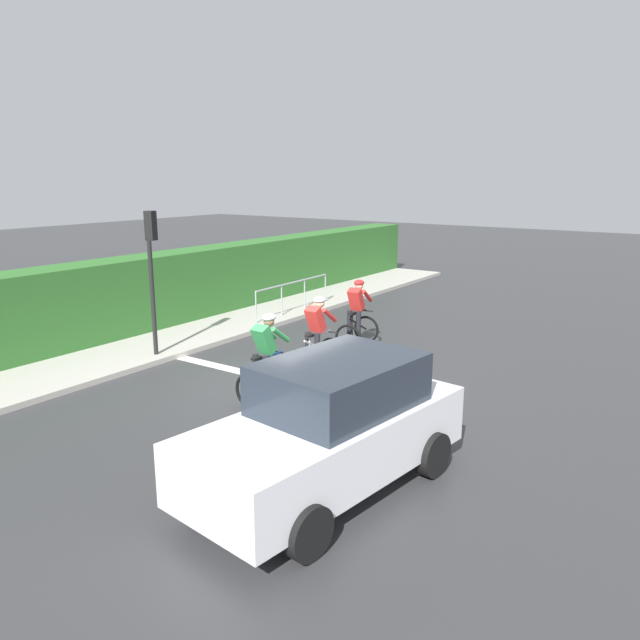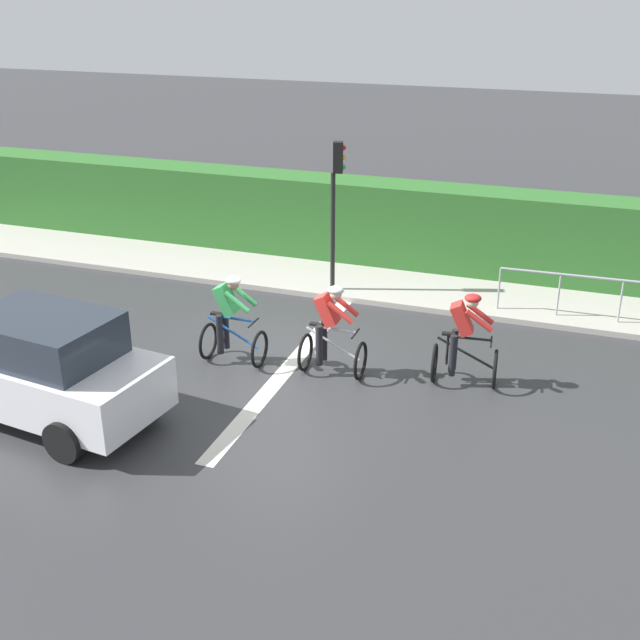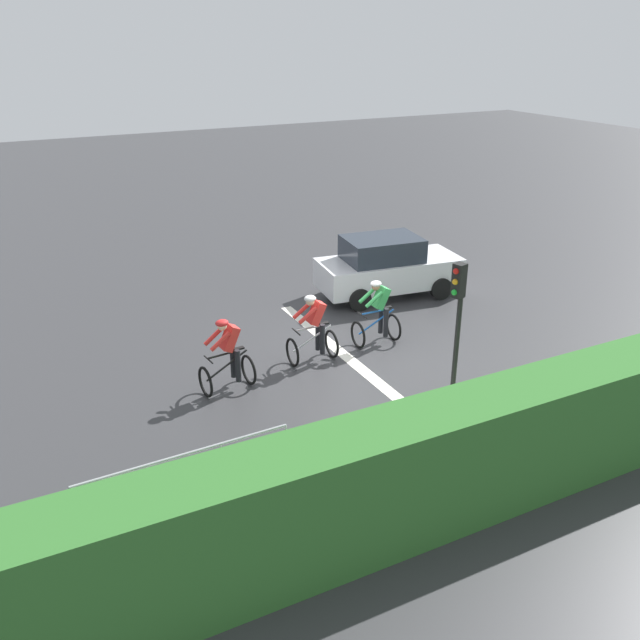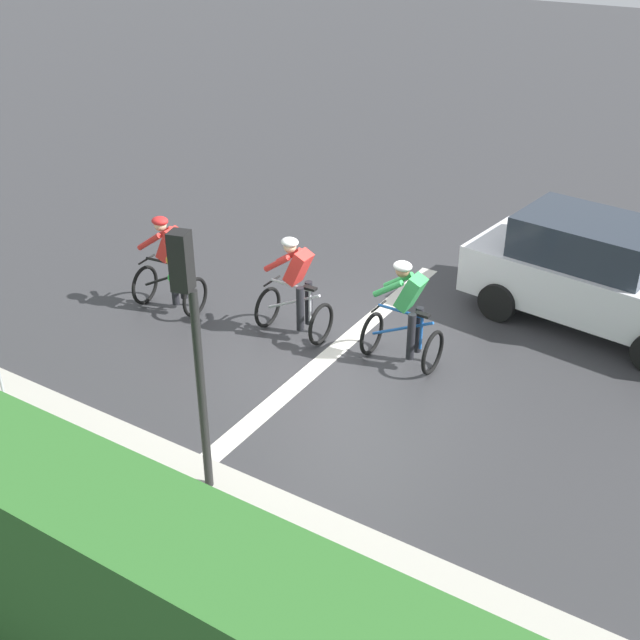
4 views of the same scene
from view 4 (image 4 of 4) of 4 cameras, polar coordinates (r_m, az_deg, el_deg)
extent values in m
plane|color=#333335|center=(12.16, 2.27, -2.81)|extent=(80.00, 80.00, 0.00)
cube|color=#ADA89E|center=(10.52, -20.39, -10.34)|extent=(2.80, 25.74, 0.12)
cube|color=silver|center=(12.31, 0.90, -2.35)|extent=(7.00, 0.30, 0.01)
torus|color=black|center=(13.91, -12.37, 2.46)|extent=(0.68, 0.13, 0.68)
torus|color=black|center=(13.35, -8.89, 1.61)|extent=(0.68, 0.13, 0.68)
cylinder|color=black|center=(13.51, -10.76, 2.99)|extent=(0.14, 0.99, 0.51)
cylinder|color=black|center=(13.33, -9.71, 2.84)|extent=(0.04, 0.04, 0.55)
cylinder|color=black|center=(13.42, -11.05, 4.08)|extent=(0.12, 0.71, 0.04)
cube|color=black|center=(13.21, -9.81, 3.98)|extent=(0.12, 0.23, 0.04)
cylinder|color=black|center=(13.64, -12.25, 4.25)|extent=(0.42, 0.07, 0.03)
cube|color=red|center=(13.20, -10.65, 5.32)|extent=(0.34, 0.44, 0.57)
sphere|color=beige|center=(13.17, -11.32, 6.66)|extent=(0.20, 0.20, 0.20)
ellipsoid|color=red|center=(13.14, -11.34, 6.94)|extent=(0.27, 0.30, 0.14)
cylinder|color=black|center=(13.32, -10.35, 2.55)|extent=(0.12, 0.12, 0.74)
cylinder|color=black|center=(13.49, -9.76, 2.96)|extent=(0.12, 0.12, 0.74)
cylinder|color=red|center=(13.23, -12.08, 5.48)|extent=(0.14, 0.48, 0.37)
cylinder|color=red|center=(13.46, -11.26, 5.98)|extent=(0.14, 0.48, 0.37)
torus|color=black|center=(12.91, -3.75, 0.91)|extent=(0.68, 0.07, 0.68)
torus|color=black|center=(12.40, 0.07, -0.29)|extent=(0.68, 0.07, 0.68)
cylinder|color=silver|center=(12.52, -1.89, 1.32)|extent=(0.05, 0.99, 0.51)
cylinder|color=silver|center=(12.36, -0.72, 1.07)|extent=(0.04, 0.04, 0.55)
cylinder|color=silver|center=(12.42, -2.11, 2.50)|extent=(0.05, 0.71, 0.04)
cube|color=black|center=(12.23, -0.73, 2.29)|extent=(0.10, 0.22, 0.04)
cylinder|color=black|center=(12.62, -3.45, 2.79)|extent=(0.42, 0.04, 0.03)
cube|color=red|center=(12.20, -1.54, 3.78)|extent=(0.30, 0.41, 0.57)
sphere|color=beige|center=(12.14, -2.17, 5.27)|extent=(0.20, 0.20, 0.20)
ellipsoid|color=silver|center=(12.12, -2.17, 5.57)|extent=(0.24, 0.28, 0.14)
cylinder|color=black|center=(12.34, -1.42, 0.79)|extent=(0.12, 0.12, 0.74)
cylinder|color=black|center=(12.52, -0.81, 1.23)|extent=(0.12, 0.12, 0.74)
cylinder|color=red|center=(12.20, -3.08, 4.04)|extent=(0.09, 0.48, 0.37)
cylinder|color=red|center=(12.44, -2.23, 4.57)|extent=(0.09, 0.48, 0.37)
torus|color=black|center=(12.17, 3.71, -0.97)|extent=(0.68, 0.07, 0.68)
torus|color=black|center=(11.78, 8.03, -2.31)|extent=(0.68, 0.07, 0.68)
cylinder|color=#1E59B2|center=(11.84, 5.89, -0.59)|extent=(0.05, 0.99, 0.51)
cylinder|color=#1E59B2|center=(11.72, 7.23, -0.89)|extent=(0.04, 0.04, 0.55)
cylinder|color=#1E59B2|center=(11.73, 5.74, 0.64)|extent=(0.05, 0.71, 0.04)
cube|color=black|center=(11.57, 7.32, 0.38)|extent=(0.10, 0.22, 0.04)
cylinder|color=black|center=(11.88, 4.21, 0.98)|extent=(0.42, 0.04, 0.03)
cube|color=green|center=(11.51, 6.50, 1.95)|extent=(0.30, 0.41, 0.57)
sphere|color=#9E7051|center=(11.43, 5.90, 3.52)|extent=(0.20, 0.20, 0.20)
ellipsoid|color=silver|center=(11.40, 5.92, 3.84)|extent=(0.24, 0.28, 0.14)
cylinder|color=black|center=(11.68, 6.51, -1.18)|extent=(0.12, 0.12, 0.74)
cylinder|color=black|center=(11.87, 7.03, -0.69)|extent=(0.12, 0.12, 0.74)
cylinder|color=green|center=(11.47, 4.88, 2.24)|extent=(0.09, 0.48, 0.37)
cylinder|color=green|center=(11.72, 5.63, 2.83)|extent=(0.09, 0.48, 0.37)
cube|color=silver|center=(13.53, 19.13, 2.36)|extent=(2.19, 4.28, 0.80)
cube|color=#262D38|center=(13.31, 18.65, 5.48)|extent=(1.75, 2.30, 0.66)
cylinder|color=black|center=(14.79, 15.60, 3.61)|extent=(0.30, 0.66, 0.64)
cylinder|color=black|center=(13.42, 12.57, 1.29)|extent=(0.30, 0.66, 0.64)
cylinder|color=black|center=(9.01, -8.41, -5.58)|extent=(0.10, 0.10, 2.70)
cube|color=black|center=(8.23, -9.88, 4.16)|extent=(0.25, 0.25, 0.64)
sphere|color=red|center=(8.19, -10.69, 5.51)|extent=(0.11, 0.11, 0.11)
sphere|color=orange|center=(8.27, -10.56, 4.24)|extent=(0.11, 0.11, 0.11)
sphere|color=green|center=(8.36, -10.44, 3.00)|extent=(0.11, 0.11, 0.11)
camera|label=1|loc=(16.77, 46.21, 12.53)|focal=34.18mm
camera|label=2|loc=(23.28, 7.13, 28.94)|focal=44.48mm
camera|label=3|loc=(13.01, -77.21, 10.68)|focal=37.79mm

